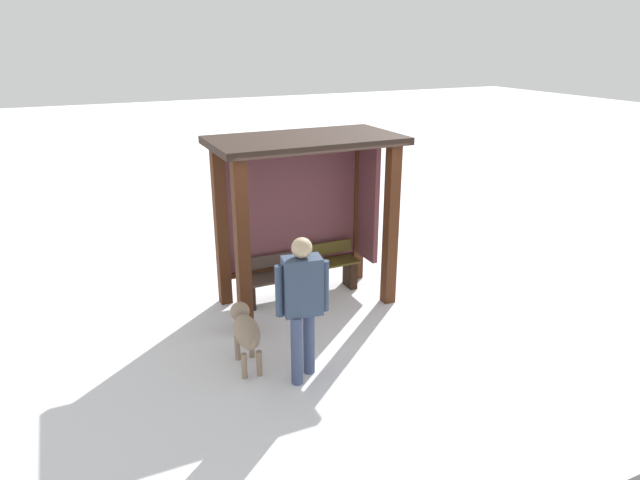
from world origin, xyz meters
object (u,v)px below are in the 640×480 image
(bus_shelter, at_px, (307,189))
(dog, at_px, (246,330))
(bench_center_inside, at_px, (330,270))
(bench_left_inside, at_px, (270,283))
(person_walking, at_px, (302,298))

(bus_shelter, height_order, dog, bus_shelter)
(bench_center_inside, bearing_deg, bench_left_inside, 179.87)
(bus_shelter, distance_m, dog, 2.44)
(bench_left_inside, relative_size, person_walking, 0.51)
(bench_center_inside, xyz_separation_m, person_walking, (-1.37, -2.11, 0.72))
(person_walking, relative_size, dog, 1.72)
(bus_shelter, bearing_deg, bench_center_inside, 9.93)
(bus_shelter, height_order, person_walking, bus_shelter)
(bus_shelter, distance_m, bench_center_inside, 1.47)
(bench_center_inside, distance_m, dog, 2.46)
(bench_center_inside, bearing_deg, person_walking, -123.07)
(dog, bearing_deg, person_walking, -46.83)
(bench_left_inside, bearing_deg, person_walking, -99.44)
(bench_center_inside, bearing_deg, bus_shelter, -170.07)
(bench_center_inside, xyz_separation_m, dog, (-1.90, -1.55, 0.14))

